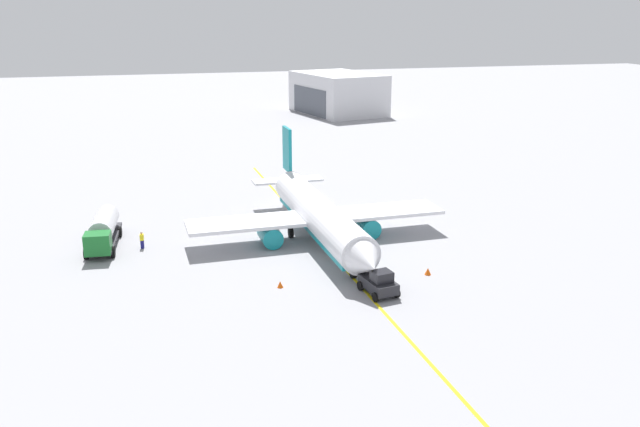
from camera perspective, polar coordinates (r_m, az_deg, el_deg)
name	(u,v)px	position (r m, az deg, el deg)	size (l,w,h in m)	color
ground_plane	(320,241)	(68.84, 0.00, -2.39)	(400.00, 400.00, 0.00)	#939399
airplane	(319,216)	(68.48, -0.12, -0.18)	(32.36, 26.91, 9.60)	white
fuel_tanker	(103,230)	(70.39, -18.06, -1.34)	(10.27, 3.49, 3.15)	#2D2D33
pushback_tug	(379,283)	(56.15, 5.08, -5.94)	(3.88, 2.83, 2.20)	#232328
refueling_worker	(142,240)	(68.97, -14.97, -2.23)	(0.56, 0.41, 1.71)	navy
safety_cone_nose	(280,284)	(57.63, -3.43, -6.06)	(0.52, 0.52, 0.58)	#F2590F
safety_cone_wingtip	(428,271)	(60.98, 9.21, -4.90)	(0.58, 0.58, 0.65)	#F2590F
distant_hangar	(338,93)	(156.47, 1.53, 10.23)	(24.97, 19.11, 9.17)	silver
taxi_line_marking	(320,241)	(68.84, 0.00, -2.38)	(70.45, 0.30, 0.01)	yellow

